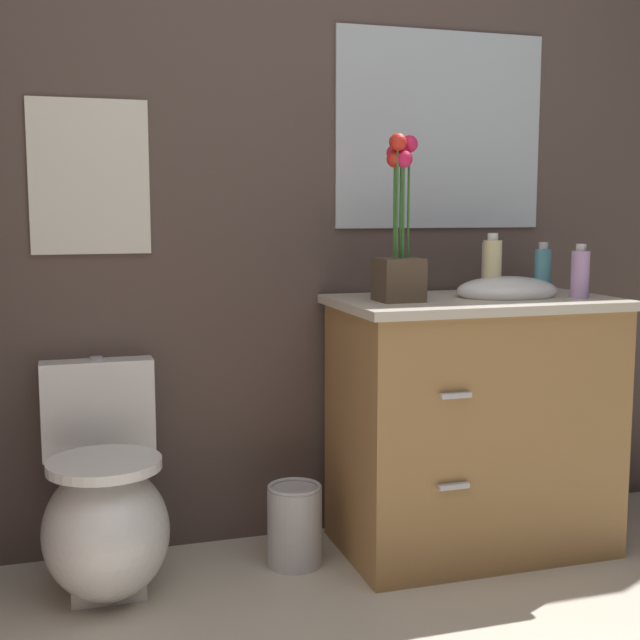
{
  "coord_description": "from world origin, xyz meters",
  "views": [
    {
      "loc": [
        -0.89,
        -1.2,
        1.17
      ],
      "look_at": [
        -0.1,
        1.33,
        0.82
      ],
      "focal_mm": 47.91,
      "sensor_mm": 36.0,
      "label": 1
    }
  ],
  "objects_px": {
    "wall_mirror": "(441,130)",
    "lotion_bottle": "(492,267)",
    "soap_bottle": "(580,273)",
    "flower_vase": "(399,243)",
    "trash_bin": "(295,525)",
    "hand_wash_bottle": "(543,270)",
    "wall_poster": "(90,177)",
    "vanity_cabinet": "(473,420)",
    "toilet": "(105,512)"
  },
  "relations": [
    {
      "from": "wall_mirror",
      "to": "lotion_bottle",
      "type": "bearing_deg",
      "value": -74.99
    },
    {
      "from": "soap_bottle",
      "to": "lotion_bottle",
      "type": "height_order",
      "value": "lotion_bottle"
    },
    {
      "from": "flower_vase",
      "to": "trash_bin",
      "type": "xyz_separation_m",
      "value": [
        -0.34,
        0.05,
        -0.92
      ]
    },
    {
      "from": "hand_wash_bottle",
      "to": "wall_poster",
      "type": "height_order",
      "value": "wall_poster"
    },
    {
      "from": "trash_bin",
      "to": "vanity_cabinet",
      "type": "bearing_deg",
      "value": -2.15
    },
    {
      "from": "hand_wash_bottle",
      "to": "wall_poster",
      "type": "distance_m",
      "value": 1.57
    },
    {
      "from": "lotion_bottle",
      "to": "flower_vase",
      "type": "bearing_deg",
      "value": -173.25
    },
    {
      "from": "trash_bin",
      "to": "toilet",
      "type": "bearing_deg",
      "value": 179.74
    },
    {
      "from": "toilet",
      "to": "lotion_bottle",
      "type": "xyz_separation_m",
      "value": [
        1.31,
        -0.01,
        0.73
      ]
    },
    {
      "from": "hand_wash_bottle",
      "to": "wall_mirror",
      "type": "xyz_separation_m",
      "value": [
        -0.29,
        0.24,
        0.5
      ]
    },
    {
      "from": "hand_wash_bottle",
      "to": "wall_poster",
      "type": "xyz_separation_m",
      "value": [
        -1.52,
        0.24,
        0.32
      ]
    },
    {
      "from": "hand_wash_bottle",
      "to": "trash_bin",
      "type": "bearing_deg",
      "value": -178.12
    },
    {
      "from": "vanity_cabinet",
      "to": "hand_wash_bottle",
      "type": "xyz_separation_m",
      "value": [
        0.29,
        0.05,
        0.51
      ]
    },
    {
      "from": "toilet",
      "to": "wall_poster",
      "type": "height_order",
      "value": "wall_poster"
    },
    {
      "from": "toilet",
      "to": "vanity_cabinet",
      "type": "bearing_deg",
      "value": -1.23
    },
    {
      "from": "soap_bottle",
      "to": "wall_mirror",
      "type": "height_order",
      "value": "wall_mirror"
    },
    {
      "from": "trash_bin",
      "to": "wall_poster",
      "type": "bearing_deg",
      "value": 155.91
    },
    {
      "from": "lotion_bottle",
      "to": "wall_poster",
      "type": "distance_m",
      "value": 1.37
    },
    {
      "from": "vanity_cabinet",
      "to": "trash_bin",
      "type": "distance_m",
      "value": 0.7
    },
    {
      "from": "trash_bin",
      "to": "wall_poster",
      "type": "relative_size",
      "value": 0.55
    },
    {
      "from": "wall_mirror",
      "to": "soap_bottle",
      "type": "bearing_deg",
      "value": -50.71
    },
    {
      "from": "flower_vase",
      "to": "soap_bottle",
      "type": "xyz_separation_m",
      "value": [
        0.62,
        -0.09,
        -0.1
      ]
    },
    {
      "from": "soap_bottle",
      "to": "lotion_bottle",
      "type": "distance_m",
      "value": 0.29
    },
    {
      "from": "wall_poster",
      "to": "toilet",
      "type": "bearing_deg",
      "value": -90.0
    },
    {
      "from": "lotion_bottle",
      "to": "wall_poster",
      "type": "xyz_separation_m",
      "value": [
        -1.31,
        0.27,
        0.3
      ]
    },
    {
      "from": "vanity_cabinet",
      "to": "hand_wash_bottle",
      "type": "bearing_deg",
      "value": 10.6
    },
    {
      "from": "wall_mirror",
      "to": "hand_wash_bottle",
      "type": "bearing_deg",
      "value": -39.59
    },
    {
      "from": "toilet",
      "to": "soap_bottle",
      "type": "xyz_separation_m",
      "value": [
        1.56,
        -0.14,
        0.71
      ]
    },
    {
      "from": "toilet",
      "to": "flower_vase",
      "type": "bearing_deg",
      "value": -2.9
    },
    {
      "from": "flower_vase",
      "to": "wall_mirror",
      "type": "relative_size",
      "value": 0.67
    },
    {
      "from": "hand_wash_bottle",
      "to": "vanity_cabinet",
      "type": "bearing_deg",
      "value": -169.4
    },
    {
      "from": "vanity_cabinet",
      "to": "flower_vase",
      "type": "relative_size",
      "value": 1.97
    },
    {
      "from": "vanity_cabinet",
      "to": "wall_mirror",
      "type": "relative_size",
      "value": 1.31
    },
    {
      "from": "vanity_cabinet",
      "to": "trash_bin",
      "type": "xyz_separation_m",
      "value": [
        -0.63,
        0.02,
        -0.31
      ]
    },
    {
      "from": "wall_poster",
      "to": "wall_mirror",
      "type": "relative_size",
      "value": 0.62
    },
    {
      "from": "flower_vase",
      "to": "soap_bottle",
      "type": "distance_m",
      "value": 0.63
    },
    {
      "from": "hand_wash_bottle",
      "to": "wall_mirror",
      "type": "bearing_deg",
      "value": 140.41
    },
    {
      "from": "lotion_bottle",
      "to": "hand_wash_bottle",
      "type": "xyz_separation_m",
      "value": [
        0.22,
        0.03,
        -0.02
      ]
    },
    {
      "from": "trash_bin",
      "to": "hand_wash_bottle",
      "type": "bearing_deg",
      "value": 1.88
    },
    {
      "from": "toilet",
      "to": "trash_bin",
      "type": "distance_m",
      "value": 0.61
    },
    {
      "from": "toilet",
      "to": "trash_bin",
      "type": "xyz_separation_m",
      "value": [
        0.6,
        -0.0,
        -0.11
      ]
    },
    {
      "from": "trash_bin",
      "to": "wall_poster",
      "type": "distance_m",
      "value": 1.31
    },
    {
      "from": "hand_wash_bottle",
      "to": "wall_poster",
      "type": "bearing_deg",
      "value": 171.04
    },
    {
      "from": "trash_bin",
      "to": "soap_bottle",
      "type": "bearing_deg",
      "value": -7.98
    },
    {
      "from": "soap_bottle",
      "to": "flower_vase",
      "type": "bearing_deg",
      "value": 171.79
    },
    {
      "from": "lotion_bottle",
      "to": "wall_mirror",
      "type": "bearing_deg",
      "value": 105.01
    },
    {
      "from": "soap_bottle",
      "to": "trash_bin",
      "type": "height_order",
      "value": "soap_bottle"
    },
    {
      "from": "hand_wash_bottle",
      "to": "trash_bin",
      "type": "distance_m",
      "value": 1.23
    },
    {
      "from": "wall_poster",
      "to": "flower_vase",
      "type": "bearing_deg",
      "value": -18.46
    },
    {
      "from": "wall_poster",
      "to": "wall_mirror",
      "type": "distance_m",
      "value": 1.25
    }
  ]
}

